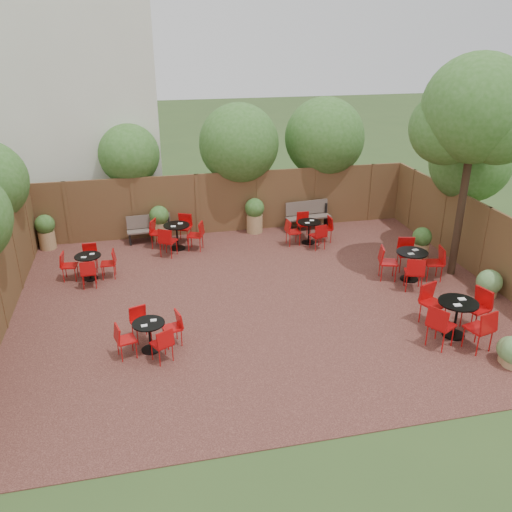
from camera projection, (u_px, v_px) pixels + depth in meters
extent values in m
plane|color=#354F23|center=(263.00, 300.00, 13.31)|extent=(80.00, 80.00, 0.00)
cube|color=#3D1E19|center=(263.00, 300.00, 13.31)|extent=(12.00, 10.00, 0.02)
cube|color=brown|center=(228.00, 202.00, 17.40)|extent=(12.00, 0.08, 2.00)
cube|color=brown|center=(484.00, 243.00, 14.13)|extent=(0.08, 10.00, 2.00)
cube|color=silver|center=(79.00, 100.00, 17.99)|extent=(5.00, 4.00, 8.00)
sphere|color=#315E1E|center=(129.00, 154.00, 16.80)|extent=(1.91, 1.91, 1.91)
sphere|color=#315E1E|center=(239.00, 144.00, 17.33)|extent=(2.60, 2.60, 2.60)
sphere|color=#315E1E|center=(325.00, 138.00, 18.11)|extent=(2.70, 2.70, 2.70)
sphere|color=#315E1E|center=(471.00, 162.00, 15.37)|extent=(2.33, 2.33, 2.33)
cylinder|color=black|center=(464.00, 192.00, 13.81)|extent=(0.24, 0.24, 4.66)
sphere|color=#315E1E|center=(477.00, 108.00, 12.98)|extent=(2.67, 2.67, 2.67)
sphere|color=#315E1E|center=(446.00, 128.00, 13.44)|extent=(1.87, 1.87, 1.87)
sphere|color=#315E1E|center=(499.00, 124.00, 12.83)|extent=(1.95, 1.95, 1.95)
cube|color=brown|center=(149.00, 230.00, 16.71)|extent=(1.39, 0.51, 0.05)
cube|color=brown|center=(149.00, 221.00, 16.77)|extent=(1.37, 0.20, 0.41)
cube|color=black|center=(130.00, 238.00, 16.66)|extent=(0.08, 0.41, 0.36)
cube|color=black|center=(170.00, 235.00, 16.91)|extent=(0.08, 0.41, 0.36)
cube|color=brown|center=(308.00, 217.00, 17.74)|extent=(1.54, 0.61, 0.05)
cube|color=brown|center=(307.00, 207.00, 17.81)|extent=(1.51, 0.27, 0.45)
cube|color=black|center=(288.00, 225.00, 17.69)|extent=(0.11, 0.46, 0.40)
cube|color=black|center=(327.00, 222.00, 17.97)|extent=(0.11, 0.46, 0.40)
cylinder|color=black|center=(151.00, 350.00, 11.23)|extent=(0.39, 0.39, 0.03)
cylinder|color=black|center=(150.00, 337.00, 11.10)|extent=(0.04, 0.04, 0.62)
cylinder|color=black|center=(148.00, 323.00, 10.98)|extent=(0.67, 0.67, 0.03)
cube|color=white|center=(153.00, 320.00, 11.05)|extent=(0.15, 0.12, 0.01)
cube|color=white|center=(144.00, 326.00, 10.86)|extent=(0.15, 0.12, 0.01)
cylinder|color=black|center=(91.00, 278.00, 14.40)|extent=(0.40, 0.40, 0.03)
cylinder|color=black|center=(89.00, 267.00, 14.28)|extent=(0.05, 0.05, 0.64)
cylinder|color=black|center=(88.00, 256.00, 14.15)|extent=(0.69, 0.69, 0.03)
cube|color=white|center=(92.00, 254.00, 14.22)|extent=(0.13, 0.10, 0.01)
cube|color=white|center=(84.00, 257.00, 14.02)|extent=(0.13, 0.10, 0.01)
cylinder|color=black|center=(308.00, 242.00, 16.79)|extent=(0.42, 0.42, 0.03)
cylinder|color=black|center=(309.00, 232.00, 16.65)|extent=(0.05, 0.05, 0.66)
cylinder|color=black|center=(309.00, 222.00, 16.52)|extent=(0.72, 0.72, 0.03)
cube|color=white|center=(312.00, 220.00, 16.60)|extent=(0.14, 0.11, 0.01)
cube|color=white|center=(307.00, 223.00, 16.39)|extent=(0.14, 0.11, 0.01)
cylinder|color=black|center=(409.00, 279.00, 14.36)|extent=(0.48, 0.48, 0.03)
cylinder|color=black|center=(411.00, 266.00, 14.21)|extent=(0.05, 0.05, 0.76)
cylinder|color=black|center=(412.00, 252.00, 14.05)|extent=(0.82, 0.82, 0.03)
cube|color=white|center=(415.00, 250.00, 14.15)|extent=(0.18, 0.15, 0.02)
cube|color=white|center=(411.00, 254.00, 13.90)|extent=(0.18, 0.15, 0.02)
cylinder|color=black|center=(178.00, 248.00, 16.34)|extent=(0.46, 0.46, 0.03)
cylinder|color=black|center=(177.00, 237.00, 16.20)|extent=(0.05, 0.05, 0.73)
cylinder|color=black|center=(176.00, 225.00, 16.05)|extent=(0.79, 0.79, 0.03)
cube|color=white|center=(180.00, 223.00, 16.14)|extent=(0.17, 0.15, 0.02)
cube|color=white|center=(173.00, 226.00, 15.91)|extent=(0.17, 0.15, 0.02)
cylinder|color=black|center=(453.00, 335.00, 11.77)|extent=(0.49, 0.49, 0.03)
cylinder|color=black|center=(456.00, 319.00, 11.61)|extent=(0.06, 0.06, 0.78)
cylinder|color=black|center=(459.00, 303.00, 11.45)|extent=(0.85, 0.85, 0.03)
cube|color=white|center=(462.00, 299.00, 11.55)|extent=(0.19, 0.17, 0.02)
cube|color=white|center=(457.00, 305.00, 11.30)|extent=(0.19, 0.17, 0.02)
cylinder|color=#A68053|center=(160.00, 231.00, 16.95)|extent=(0.51, 0.51, 0.58)
sphere|color=#315E1E|center=(159.00, 215.00, 16.74)|extent=(0.61, 0.61, 0.61)
cylinder|color=#A68053|center=(255.00, 223.00, 17.56)|extent=(0.52, 0.52, 0.60)
sphere|color=#315E1E|center=(255.00, 208.00, 17.35)|extent=(0.63, 0.63, 0.63)
cylinder|color=#A68053|center=(47.00, 240.00, 16.27)|extent=(0.49, 0.49, 0.56)
sphere|color=#315E1E|center=(45.00, 224.00, 16.07)|extent=(0.59, 0.59, 0.59)
cylinder|color=#A68053|center=(420.00, 252.00, 15.45)|extent=(0.46, 0.46, 0.52)
sphere|color=#315E1E|center=(422.00, 237.00, 15.26)|extent=(0.55, 0.55, 0.55)
cylinder|color=#A68053|center=(508.00, 358.00, 10.82)|extent=(0.38, 0.38, 0.17)
sphere|color=#598947|center=(510.00, 349.00, 10.73)|extent=(0.51, 0.51, 0.51)
cylinder|color=#A68053|center=(487.00, 291.00, 13.49)|extent=(0.46, 0.46, 0.21)
sphere|color=#598947|center=(489.00, 282.00, 13.39)|extent=(0.63, 0.63, 0.63)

